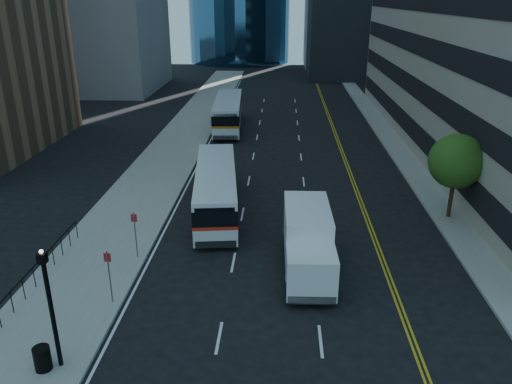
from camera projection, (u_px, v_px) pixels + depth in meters
The scene contains 9 objects.
ground at pixel (304, 286), 23.24m from camera, with size 160.00×160.00×0.00m, color black.
sidewalk_west at pixel (182, 138), 46.95m from camera, with size 5.00×90.00×0.15m, color gray.
sidewalk_east at pixel (392, 141), 46.01m from camera, with size 2.00×90.00×0.15m, color gray.
street_tree at pixel (456, 161), 28.90m from camera, with size 3.20×3.20×5.10m.
lamp_post at pixel (50, 304), 17.10m from camera, with size 0.28×0.28×4.56m.
bus_front at pixel (216, 189), 30.66m from camera, with size 3.64×11.09×2.81m.
bus_rear at pixel (228, 112), 50.39m from camera, with size 3.19×11.69×2.98m.
box_truck at pixel (308, 242), 23.85m from camera, with size 2.30×6.39×3.04m.
trash_can at pixel (42, 358), 17.68m from camera, with size 0.60×0.60×0.90m, color black.
Camera 1 is at (-1.20, -20.11, 12.58)m, focal length 35.00 mm.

